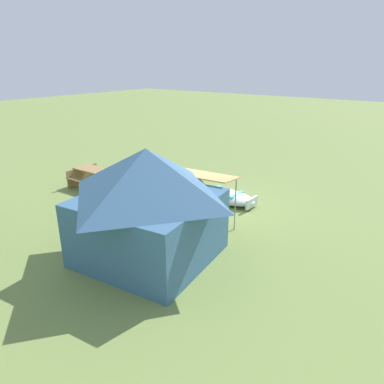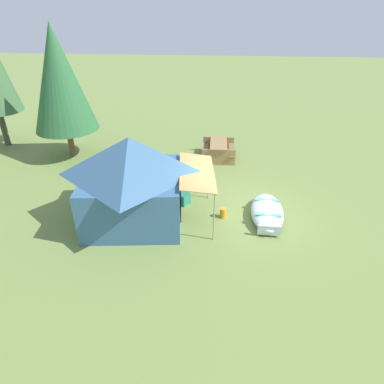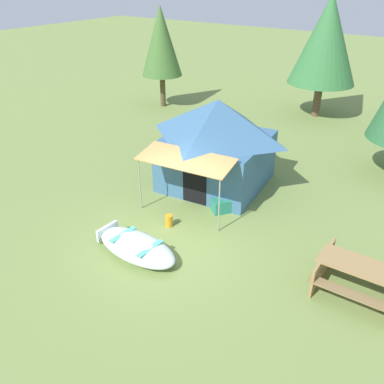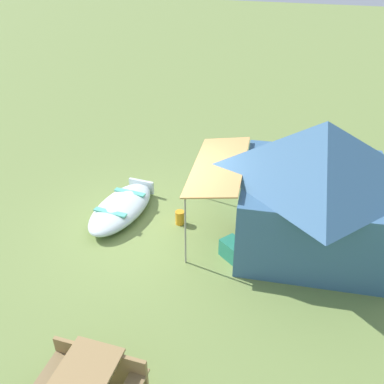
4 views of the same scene
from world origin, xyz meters
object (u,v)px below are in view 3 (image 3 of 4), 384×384
Objects in this scene: canvas_cabin_tent at (217,142)px; picnic_table at (360,276)px; pine_tree_back_left at (161,41)px; pine_tree_side at (326,40)px; beached_rowboat at (136,246)px; cooler_box at (221,206)px; fuel_can at (169,221)px.

picnic_table is (5.21, -2.58, -0.98)m from canvas_cabin_tent.
pine_tree_back_left is 0.89× the size of pine_tree_side.
beached_rowboat is 1.31× the size of picnic_table.
beached_rowboat is 2.96m from cooler_box.
canvas_cabin_tent is 13.25× the size of fuel_can.
beached_rowboat is 0.50× the size of pine_tree_back_left.
pine_tree_back_left reaches higher than fuel_can.
beached_rowboat is at bearing -54.51° from pine_tree_back_left.
pine_tree_back_left is at bearing 145.36° from picnic_table.
beached_rowboat is at bearing -160.52° from picnic_table.
fuel_can is 11.89m from pine_tree_side.
canvas_cabin_tent is 2.16m from cooler_box.
fuel_can is at bearing -118.58° from cooler_box.
picnic_table is 4.32m from cooler_box.
picnic_table is at bearing 3.14° from fuel_can.
fuel_can is at bearing -89.66° from pine_tree_side.
cooler_box is at bearing -42.24° from pine_tree_back_left.
canvas_cabin_tent reaches higher than beached_rowboat.
canvas_cabin_tent is at bearing -91.43° from pine_tree_side.
pine_tree_back_left is 7.51m from pine_tree_side.
fuel_can is (-0.79, -1.45, -0.03)m from cooler_box.
picnic_table is at bearing -26.31° from canvas_cabin_tent.
beached_rowboat is at bearing -84.76° from canvas_cabin_tent.
picnic_table reaches higher than fuel_can.
fuel_can is 0.06× the size of pine_tree_side.
beached_rowboat reaches higher than fuel_can.
cooler_box is at bearing -52.54° from canvas_cabin_tent.
picnic_table is (4.82, 1.71, 0.24)m from beached_rowboat.
picnic_table is 14.70m from pine_tree_back_left.
pine_tree_back_left is (-7.76, 7.04, 2.93)m from cooler_box.
picnic_table is 0.34× the size of pine_tree_side.
picnic_table is 5.40× the size of fuel_can.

